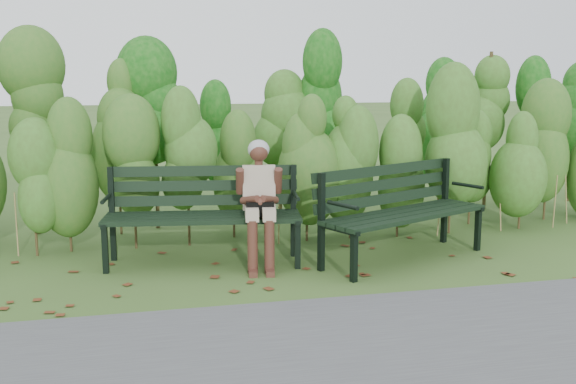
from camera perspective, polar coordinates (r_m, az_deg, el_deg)
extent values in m
plane|color=#3C5A23|center=(6.90, 0.67, -6.64)|extent=(80.00, 80.00, 0.00)
cube|color=#474749|center=(4.92, 6.99, -13.65)|extent=(60.00, 2.50, 0.01)
cylinder|color=#47381E|center=(7.96, -21.35, -2.11)|extent=(0.03, 0.03, 0.80)
ellipsoid|color=#366C23|center=(7.86, -21.64, 2.45)|extent=(0.64, 0.64, 1.44)
cylinder|color=#47381E|center=(7.90, -16.95, -1.96)|extent=(0.03, 0.03, 0.80)
ellipsoid|color=#366C23|center=(7.80, -17.19, 2.65)|extent=(0.64, 0.64, 1.44)
cylinder|color=#47381E|center=(7.88, -12.51, -1.79)|extent=(0.03, 0.03, 0.80)
ellipsoid|color=#366C23|center=(7.78, -12.69, 2.84)|extent=(0.64, 0.64, 1.44)
cylinder|color=#47381E|center=(7.91, -8.07, -1.61)|extent=(0.03, 0.03, 0.80)
ellipsoid|color=#366C23|center=(7.80, -8.19, 3.00)|extent=(0.64, 0.64, 1.44)
cylinder|color=#47381E|center=(7.98, -3.70, -1.42)|extent=(0.03, 0.03, 0.80)
ellipsoid|color=#366C23|center=(7.88, -3.75, 3.15)|extent=(0.64, 0.64, 1.44)
cylinder|color=#47381E|center=(8.10, 0.58, -1.23)|extent=(0.03, 0.03, 0.80)
ellipsoid|color=#366C23|center=(8.00, 0.58, 3.27)|extent=(0.64, 0.64, 1.44)
cylinder|color=#47381E|center=(8.27, 4.70, -1.04)|extent=(0.03, 0.03, 0.80)
ellipsoid|color=#366C23|center=(8.17, 4.76, 3.37)|extent=(0.64, 0.64, 1.44)
cylinder|color=#47381E|center=(8.47, 8.64, -0.85)|extent=(0.03, 0.03, 0.80)
ellipsoid|color=#366C23|center=(8.38, 8.76, 3.45)|extent=(0.64, 0.64, 1.44)
cylinder|color=#47381E|center=(8.71, 12.38, -0.67)|extent=(0.03, 0.03, 0.80)
ellipsoid|color=#366C23|center=(8.62, 12.54, 3.51)|extent=(0.64, 0.64, 1.44)
cylinder|color=#47381E|center=(8.99, 15.90, -0.50)|extent=(0.03, 0.03, 0.80)
ellipsoid|color=#366C23|center=(8.90, 16.10, 3.56)|extent=(0.64, 0.64, 1.44)
cylinder|color=#47381E|center=(9.30, 19.20, -0.34)|extent=(0.03, 0.03, 0.80)
ellipsoid|color=#366C23|center=(9.22, 19.43, 3.58)|extent=(0.64, 0.64, 1.44)
cylinder|color=#47381E|center=(9.64, 22.28, -0.18)|extent=(0.03, 0.03, 0.80)
ellipsoid|color=#366C23|center=(9.56, 22.53, 3.60)|extent=(0.64, 0.64, 1.44)
cylinder|color=#47381E|center=(8.90, -20.11, 0.15)|extent=(0.04, 0.04, 1.10)
ellipsoid|color=#0B520F|center=(8.81, -20.45, 5.80)|extent=(0.70, 0.70, 1.98)
cylinder|color=#47381E|center=(8.84, -15.17, 0.35)|extent=(0.04, 0.04, 1.10)
ellipsoid|color=#0B520F|center=(8.74, -15.43, 6.04)|extent=(0.70, 0.70, 1.98)
cylinder|color=#47381E|center=(8.85, -10.20, 0.54)|extent=(0.04, 0.04, 1.10)
ellipsoid|color=#0B520F|center=(8.75, -10.37, 6.24)|extent=(0.70, 0.70, 1.98)
cylinder|color=#47381E|center=(8.92, -5.27, 0.73)|extent=(0.04, 0.04, 1.10)
ellipsoid|color=#0B520F|center=(8.82, -5.36, 6.38)|extent=(0.70, 0.70, 1.98)
cylinder|color=#47381E|center=(9.05, -0.45, 0.91)|extent=(0.04, 0.04, 1.10)
ellipsoid|color=#0B520F|center=(8.96, -0.45, 6.48)|extent=(0.70, 0.70, 1.98)
cylinder|color=#47381E|center=(9.25, 4.20, 1.08)|extent=(0.04, 0.04, 1.10)
ellipsoid|color=#0B520F|center=(9.16, 4.27, 6.53)|extent=(0.70, 0.70, 1.98)
cylinder|color=#47381E|center=(9.50, 8.63, 1.23)|extent=(0.04, 0.04, 1.10)
ellipsoid|color=#0B520F|center=(9.41, 8.76, 6.53)|extent=(0.70, 0.70, 1.98)
cylinder|color=#47381E|center=(9.81, 12.80, 1.37)|extent=(0.04, 0.04, 1.10)
ellipsoid|color=#0B520F|center=(9.73, 12.99, 6.50)|extent=(0.70, 0.70, 1.98)
cylinder|color=#47381E|center=(10.17, 16.69, 1.49)|extent=(0.04, 0.04, 1.10)
ellipsoid|color=#0B520F|center=(10.09, 16.94, 6.44)|extent=(0.70, 0.70, 1.98)
cylinder|color=#47381E|center=(10.57, 20.31, 1.59)|extent=(0.04, 0.04, 1.10)
ellipsoid|color=#0B520F|center=(10.49, 20.60, 6.35)|extent=(0.70, 0.70, 1.98)
cube|color=brown|center=(6.64, -7.48, -7.37)|extent=(0.10, 0.08, 0.01)
cube|color=brown|center=(7.04, 6.75, -6.33)|extent=(0.11, 0.11, 0.01)
cube|color=brown|center=(6.74, 6.71, -7.08)|extent=(0.11, 0.10, 0.01)
cube|color=brown|center=(7.22, 17.69, -6.33)|extent=(0.09, 0.10, 0.01)
cube|color=brown|center=(5.59, -13.48, -10.92)|extent=(0.10, 0.11, 0.01)
cube|color=brown|center=(6.43, 0.31, -7.85)|extent=(0.10, 0.09, 0.01)
cube|color=brown|center=(6.07, -17.65, -9.42)|extent=(0.11, 0.09, 0.01)
cube|color=brown|center=(6.27, 8.84, -8.43)|extent=(0.11, 0.10, 0.01)
cube|color=brown|center=(8.80, 16.89, -3.41)|extent=(0.08, 0.10, 0.01)
cube|color=brown|center=(6.44, 6.77, -7.90)|extent=(0.11, 0.10, 0.01)
cube|color=brown|center=(6.13, 4.35, -8.79)|extent=(0.11, 0.11, 0.01)
cube|color=brown|center=(5.80, -16.56, -10.29)|extent=(0.11, 0.11, 0.01)
cube|color=brown|center=(6.27, -7.25, -8.40)|extent=(0.11, 0.11, 0.01)
cube|color=brown|center=(7.75, 15.42, -5.11)|extent=(0.09, 0.11, 0.01)
cube|color=brown|center=(7.09, -16.70, -6.58)|extent=(0.09, 0.11, 0.01)
cube|color=brown|center=(6.75, -11.13, -7.19)|extent=(0.09, 0.10, 0.01)
cube|color=brown|center=(8.10, 14.85, -4.44)|extent=(0.10, 0.11, 0.01)
cube|color=brown|center=(7.51, -8.14, -5.34)|extent=(0.11, 0.11, 0.01)
cube|color=brown|center=(7.68, -9.97, -5.05)|extent=(0.11, 0.10, 0.01)
cube|color=brown|center=(5.94, -16.10, -9.78)|extent=(0.11, 0.11, 0.01)
cube|color=brown|center=(7.41, -21.90, -6.17)|extent=(0.10, 0.08, 0.01)
cube|color=brown|center=(7.08, 1.46, -6.17)|extent=(0.09, 0.10, 0.01)
cube|color=brown|center=(6.74, 8.42, -7.12)|extent=(0.11, 0.11, 0.01)
cube|color=brown|center=(7.25, 9.21, -5.91)|extent=(0.11, 0.11, 0.01)
cube|color=brown|center=(7.47, -13.86, -5.61)|extent=(0.11, 0.11, 0.01)
cube|color=brown|center=(7.68, -7.77, -4.98)|extent=(0.11, 0.11, 0.01)
cube|color=brown|center=(6.95, 11.37, -6.69)|extent=(0.10, 0.08, 0.01)
cube|color=brown|center=(6.50, -17.90, -8.14)|extent=(0.09, 0.08, 0.01)
cube|color=brown|center=(7.71, 1.14, -4.84)|extent=(0.09, 0.10, 0.01)
cube|color=brown|center=(7.62, -22.98, -5.81)|extent=(0.09, 0.07, 0.01)
cube|color=brown|center=(7.45, -11.14, -5.56)|extent=(0.10, 0.08, 0.01)
cube|color=brown|center=(6.42, -0.14, -7.87)|extent=(0.10, 0.11, 0.01)
cube|color=brown|center=(7.34, 9.27, -5.72)|extent=(0.11, 0.11, 0.01)
cube|color=brown|center=(7.13, 9.31, -6.19)|extent=(0.11, 0.11, 0.01)
cube|color=black|center=(6.82, -7.29, -2.53)|extent=(2.02, 0.41, 0.04)
cube|color=black|center=(6.96, -7.24, -2.28)|extent=(2.02, 0.41, 0.04)
cube|color=black|center=(7.10, -7.20, -2.04)|extent=(2.02, 0.41, 0.04)
cube|color=black|center=(7.23, -7.16, -1.81)|extent=(2.02, 0.41, 0.04)
cube|color=black|center=(7.31, -7.15, -0.70)|extent=(2.01, 0.35, 0.12)
cube|color=black|center=(7.30, -7.17, 0.54)|extent=(2.01, 0.35, 0.12)
cube|color=black|center=(7.29, -7.20, 1.78)|extent=(2.01, 0.35, 0.12)
cube|color=black|center=(6.97, -15.23, -4.66)|extent=(0.06, 0.06, 0.51)
cube|color=black|center=(7.38, -14.67, -1.82)|extent=(0.06, 0.06, 1.01)
cube|color=black|center=(7.14, -15.00, -2.42)|extent=(0.14, 0.56, 0.04)
cylinder|color=black|center=(7.03, -15.17, -0.55)|extent=(0.10, 0.42, 0.04)
cube|color=black|center=(6.89, 0.83, -4.47)|extent=(0.06, 0.06, 0.51)
cube|color=black|center=(7.31, 0.45, -1.62)|extent=(0.06, 0.06, 1.01)
cube|color=black|center=(7.06, 0.65, -2.21)|extent=(0.14, 0.56, 0.04)
cylinder|color=black|center=(6.96, 0.70, -0.32)|extent=(0.10, 0.42, 0.04)
cube|color=black|center=(7.11, 11.18, -2.15)|extent=(1.87, 0.95, 0.04)
cube|color=black|center=(7.20, 10.34, -1.97)|extent=(1.87, 0.95, 0.04)
cube|color=black|center=(7.29, 9.53, -1.80)|extent=(1.87, 0.95, 0.04)
cube|color=black|center=(7.39, 8.73, -1.63)|extent=(1.87, 0.95, 0.04)
cube|color=black|center=(7.43, 8.18, -0.58)|extent=(1.85, 0.90, 0.12)
cube|color=black|center=(7.42, 8.11, 0.63)|extent=(1.85, 0.90, 0.12)
cube|color=black|center=(7.41, 8.05, 1.84)|extent=(1.85, 0.90, 0.12)
cube|color=black|center=(6.48, 5.61, -5.46)|extent=(0.07, 0.07, 0.50)
cube|color=black|center=(6.77, 2.84, -2.58)|extent=(0.07, 0.07, 1.00)
cube|color=black|center=(6.59, 4.30, -3.15)|extent=(0.28, 0.53, 0.04)
cylinder|color=black|center=(6.49, 4.66, -1.12)|extent=(0.21, 0.40, 0.04)
cube|color=black|center=(7.89, 15.78, -3.01)|extent=(0.07, 0.07, 0.50)
cube|color=black|center=(8.13, 13.14, -0.72)|extent=(0.07, 0.07, 1.00)
cube|color=black|center=(7.98, 14.56, -1.14)|extent=(0.28, 0.53, 0.04)
cylinder|color=black|center=(7.90, 14.96, 0.55)|extent=(0.21, 0.40, 0.04)
cube|color=#B69F8E|center=(6.81, -3.09, -1.75)|extent=(0.19, 0.41, 0.12)
cube|color=#B69F8E|center=(6.82, -1.67, -1.72)|extent=(0.19, 0.41, 0.12)
cylinder|color=#4E281E|center=(6.73, -3.02, -4.67)|extent=(0.12, 0.12, 0.54)
cylinder|color=#4E281E|center=(6.74, -1.58, -4.65)|extent=(0.12, 0.12, 0.54)
cube|color=#4E281E|center=(6.73, -2.98, -6.84)|extent=(0.11, 0.20, 0.06)
cube|color=#4E281E|center=(6.73, -1.53, -6.81)|extent=(0.11, 0.20, 0.06)
cube|color=#B69F8E|center=(7.03, -2.49, 0.40)|extent=(0.37, 0.28, 0.48)
cylinder|color=#4E281E|center=(6.97, -2.50, 2.42)|extent=(0.08, 0.08, 0.09)
sphere|color=#4E281E|center=(6.95, -2.50, 3.40)|extent=(0.20, 0.20, 0.20)
ellipsoid|color=gray|center=(6.97, -2.51, 3.62)|extent=(0.23, 0.22, 0.20)
cylinder|color=#4E281E|center=(6.93, -4.09, 0.92)|extent=(0.11, 0.20, 0.29)
cylinder|color=#4E281E|center=(6.95, -0.85, 0.97)|extent=(0.11, 0.20, 0.29)
cylinder|color=#4E281E|center=(6.84, -3.23, -0.66)|extent=(0.19, 0.26, 0.12)
cylinder|color=#4E281E|center=(6.85, -1.59, -0.63)|extent=(0.23, 0.23, 0.12)
sphere|color=#4E281E|center=(6.80, -2.39, -0.89)|extent=(0.10, 0.10, 0.10)
cube|color=black|center=(6.82, -2.39, -1.41)|extent=(0.29, 0.15, 0.15)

